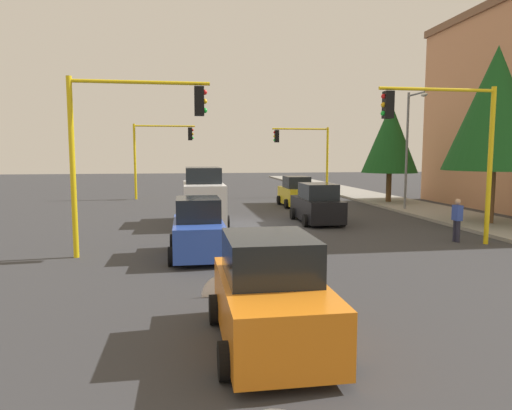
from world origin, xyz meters
name	(u,v)px	position (x,y,z in m)	size (l,w,h in m)	color
ground_plane	(266,225)	(0.00, 0.00, 0.00)	(120.00, 120.00, 0.00)	#353538
sidewalk_kerb	(417,208)	(-5.00, 10.50, 0.07)	(80.00, 4.00, 0.15)	gray
lane_arrow_near	(226,303)	(11.51, -3.00, 0.01)	(2.40, 1.10, 1.10)	silver
traffic_signal_near_left	(448,134)	(6.00, 5.73, 4.17)	(0.36, 4.59, 5.91)	yellow
traffic_signal_near_right	(127,131)	(6.00, -5.73, 4.18)	(0.36, 4.59, 5.92)	yellow
traffic_signal_far_right	(159,146)	(-14.00, -5.69, 4.00)	(0.36, 4.59, 5.65)	yellow
traffic_signal_far_left	(305,148)	(-14.00, 5.67, 3.91)	(0.36, 4.59, 5.52)	yellow
street_lamp_curbside	(410,138)	(-3.61, 9.20, 4.35)	(2.15, 0.28, 7.00)	slate
tree_roadside_near	(496,109)	(2.00, 10.50, 5.52)	(4.59, 4.59, 8.40)	brown
tree_roadside_mid	(390,138)	(-8.00, 10.00, 4.49)	(3.76, 3.76, 6.85)	brown
delivery_van_white	(203,198)	(-0.81, -2.97, 1.28)	(4.80, 2.22, 2.77)	white
car_yellow	(296,193)	(-7.48, 3.33, 0.90)	(3.79, 1.96, 1.98)	yellow
car_black	(317,205)	(-0.28, 2.64, 0.90)	(4.14, 2.04, 1.98)	black
car_blue	(198,230)	(6.51, -3.46, 0.89)	(3.66, 1.95, 1.98)	blue
car_orange	(270,296)	(13.92, -2.41, 0.90)	(3.83, 2.09, 1.98)	orange
pedestrian_crossing	(457,219)	(5.45, 6.61, 0.91)	(0.40, 0.24, 1.70)	#262638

